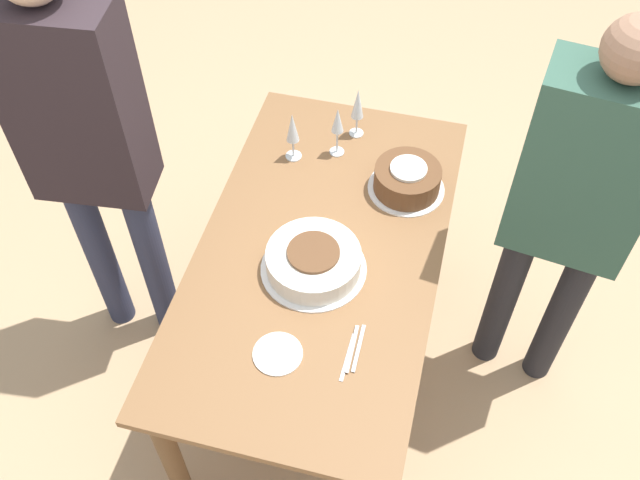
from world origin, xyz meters
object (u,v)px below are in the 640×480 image
wine_glass_far (293,129)px  wine_glass_extra (358,105)px  person_watching (85,137)px  person_cutting (575,199)px  cake_center_white (313,261)px  cake_front_chocolate (407,179)px  wine_glass_near (338,123)px

wine_glass_far → wine_glass_extra: (0.18, -0.20, 0.01)m
person_watching → person_cutting: bearing=0.5°
wine_glass_far → person_cutting: (-0.19, -0.99, 0.10)m
wine_glass_far → person_cutting: person_cutting is taller
cake_center_white → person_watching: (0.12, 0.81, 0.26)m
cake_center_white → cake_front_chocolate: cake_front_chocolate is taller
cake_center_white → person_cutting: size_ratio=0.21×
wine_glass_extra → person_watching: (-0.57, 0.80, 0.16)m
cake_center_white → person_cutting: 0.87m
cake_center_white → wine_glass_extra: bearing=0.2°
cake_front_chocolate → wine_glass_extra: (0.25, 0.24, 0.09)m
wine_glass_extra → cake_front_chocolate: bearing=-135.7°
cake_front_chocolate → person_watching: bearing=106.9°
wine_glass_extra → wine_glass_far: bearing=132.1°
cake_center_white → cake_front_chocolate: bearing=-28.6°
person_cutting → person_watching: (-0.19, 1.59, 0.07)m
wine_glass_extra → person_watching: bearing=125.1°
wine_glass_near → person_watching: (-0.44, 0.75, 0.16)m
wine_glass_near → wine_glass_extra: size_ratio=0.99×
cake_front_chocolate → wine_glass_far: size_ratio=1.34×
cake_center_white → person_watching: bearing=81.5°
wine_glass_extra → person_watching: person_watching is taller
wine_glass_extra → person_cutting: (-0.38, -0.79, 0.09)m
wine_glass_far → person_watching: bearing=122.4°
person_cutting → person_watching: bearing=14.7°
cake_center_white → wine_glass_extra: wine_glass_extra is taller
cake_front_chocolate → person_watching: size_ratio=0.16×
wine_glass_near → wine_glass_far: (-0.06, 0.15, -0.01)m
cake_front_chocolate → wine_glass_near: size_ratio=1.31×
wine_glass_far → person_watching: size_ratio=0.12×
person_cutting → wine_glass_near: bearing=-9.0°
cake_center_white → person_cutting: bearing=-68.8°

